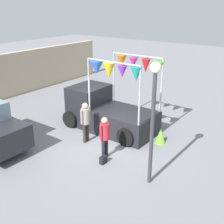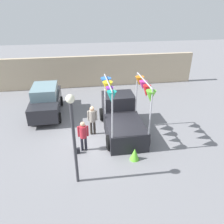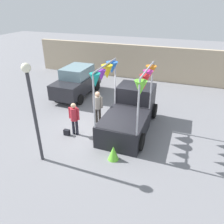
# 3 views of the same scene
# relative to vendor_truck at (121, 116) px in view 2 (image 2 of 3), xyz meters

# --- Properties ---
(ground_plane) EXTENTS (60.00, 60.00, 0.00)m
(ground_plane) POSITION_rel_vendor_truck_xyz_m (-1.20, -0.87, -0.91)
(ground_plane) COLOR slate
(vendor_truck) EXTENTS (2.38, 4.06, 3.30)m
(vendor_truck) POSITION_rel_vendor_truck_xyz_m (0.00, 0.00, 0.00)
(vendor_truck) COLOR black
(vendor_truck) RESTS_ON ground
(parked_car) EXTENTS (1.88, 4.00, 1.88)m
(parked_car) POSITION_rel_vendor_truck_xyz_m (-4.37, 2.71, 0.03)
(parked_car) COLOR #26262B
(parked_car) RESTS_ON ground
(person_customer) EXTENTS (0.53, 0.34, 1.60)m
(person_customer) POSITION_rel_vendor_truck_xyz_m (-2.17, -1.61, 0.05)
(person_customer) COLOR black
(person_customer) RESTS_ON ground
(person_vendor) EXTENTS (0.53, 0.34, 1.69)m
(person_vendor) POSITION_rel_vendor_truck_xyz_m (-1.62, -0.21, 0.11)
(person_vendor) COLOR #2D2823
(person_vendor) RESTS_ON ground
(handbag) EXTENTS (0.28, 0.16, 0.28)m
(handbag) POSITION_rel_vendor_truck_xyz_m (-2.52, -1.81, -0.77)
(handbag) COLOR black
(handbag) RESTS_ON ground
(street_lamp) EXTENTS (0.32, 0.32, 3.86)m
(street_lamp) POSITION_rel_vendor_truck_xyz_m (-2.53, -3.67, 1.61)
(street_lamp) COLOR #333338
(street_lamp) RESTS_ON ground
(brick_boundary_wall) EXTENTS (18.00, 0.36, 2.60)m
(brick_boundary_wall) POSITION_rel_vendor_truck_xyz_m (-1.20, 7.49, 0.39)
(brick_boundary_wall) COLOR tan
(brick_boundary_wall) RESTS_ON ground
(folded_kite_bundle_lime) EXTENTS (0.61, 0.61, 0.60)m
(folded_kite_bundle_lime) POSITION_rel_vendor_truck_xyz_m (0.11, -2.70, -0.61)
(folded_kite_bundle_lime) COLOR #66CC33
(folded_kite_bundle_lime) RESTS_ON ground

